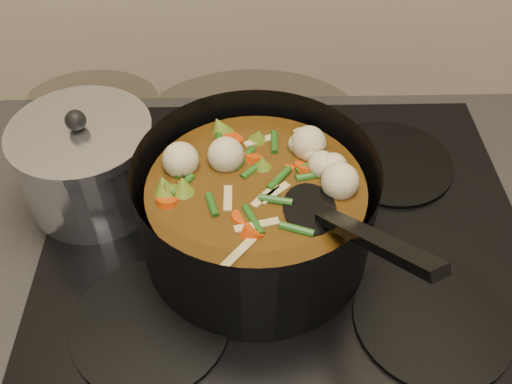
{
  "coord_description": "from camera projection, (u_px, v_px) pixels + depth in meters",
  "views": [
    {
      "loc": [
        -0.05,
        1.46,
        1.5
      ],
      "look_at": [
        -0.04,
        1.91,
        1.03
      ],
      "focal_mm": 40.0,
      "sensor_mm": 36.0,
      "label": 1
    }
  ],
  "objects": [
    {
      "name": "saucepan",
      "position": [
        88.0,
        164.0,
        0.74
      ],
      "size": [
        0.18,
        0.18,
        0.15
      ],
      "rotation": [
        0.0,
        0.0,
        0.09
      ],
      "color": "silver",
      "rests_on": "stovetop"
    },
    {
      "name": "stovetop",
      "position": [
        285.0,
        238.0,
        0.74
      ],
      "size": [
        0.62,
        0.54,
        0.03
      ],
      "color": "black",
      "rests_on": "counter"
    },
    {
      "name": "stockpot",
      "position": [
        256.0,
        210.0,
        0.68
      ],
      "size": [
        0.34,
        0.37,
        0.21
      ],
      "rotation": [
        0.0,
        0.0,
        0.26
      ],
      "color": "black",
      "rests_on": "stovetop"
    }
  ]
}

